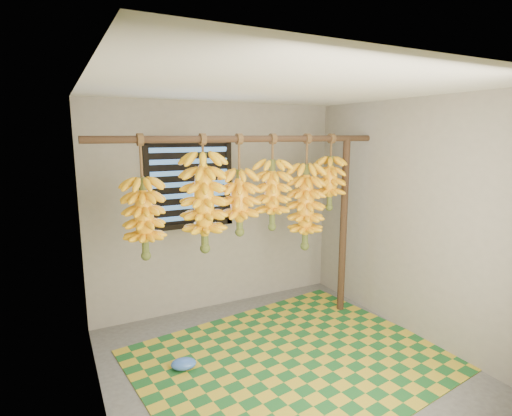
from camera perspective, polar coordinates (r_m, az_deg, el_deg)
floor at (r=3.86m, az=4.04°, el=-21.63°), size 3.00×3.00×0.01m
ceiling at (r=3.29m, az=4.60°, el=16.77°), size 3.00×3.00×0.01m
wall_back at (r=4.69m, az=-5.36°, el=0.08°), size 3.00×0.01×2.40m
wall_left at (r=2.91m, az=-22.06°, el=-7.13°), size 0.01×3.00×2.40m
wall_right at (r=4.34m, az=21.50°, el=-1.47°), size 0.01×3.00×2.40m
window at (r=4.50m, az=-9.42°, el=3.41°), size 1.00×0.04×1.00m
hanging_pole at (r=3.88m, az=-1.03°, el=9.84°), size 3.00×0.06×0.06m
support_post at (r=4.66m, az=12.38°, el=-2.71°), size 0.08×0.08×2.00m
woven_mat at (r=3.95m, az=5.33°, el=-20.64°), size 2.95×2.48×0.01m
plastic_bag at (r=3.82m, az=-10.31°, el=-21.06°), size 0.26×0.22×0.09m
banana_bunch_a at (r=3.62m, az=-15.70°, el=-1.40°), size 0.34×0.34×1.09m
banana_bunch_b at (r=3.75m, az=-7.44°, el=0.77°), size 0.40×0.40×1.10m
banana_bunch_c at (r=3.89m, az=-2.38°, el=0.86°), size 0.36×0.36×0.98m
banana_bunch_d at (r=4.05m, az=2.34°, el=1.94°), size 0.37×0.37×0.96m
banana_bunch_e at (r=4.29m, az=7.11°, el=0.20°), size 0.37×0.37×1.22m
banana_bunch_f at (r=4.44m, az=10.52°, el=3.55°), size 0.32×0.32×0.82m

